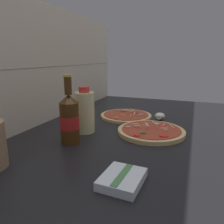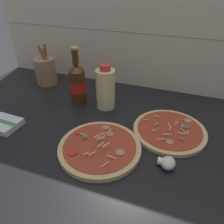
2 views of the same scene
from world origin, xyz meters
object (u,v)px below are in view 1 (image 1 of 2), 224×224
Objects in this scene: oil_bottle at (85,112)px; dish_towel at (122,179)px; pizza_near at (151,131)px; beer_bottle at (70,118)px; mushroom_left at (160,116)px; pizza_far at (126,116)px.

oil_bottle is 1.54× the size of dish_towel.
beer_bottle is (-21.74, 26.99, 8.73)cm from pizza_near.
pizza_near is at bearing -73.02° from oil_bottle.
mushroom_left is at bearing -31.16° from beer_bottle.
oil_bottle is at bearing 2.51° from beer_bottle.
mushroom_left is (31.54, -27.70, -7.38)cm from oil_bottle.
mushroom_left is at bearing -0.31° from pizza_near.
oil_bottle is at bearing 106.98° from pizza_near.
pizza_far is (21.59, 18.15, -0.15)cm from pizza_near.
oil_bottle is at bearing 162.57° from pizza_far.
pizza_far reaches higher than mushroom_left.
pizza_near is 35.74cm from beer_bottle.
mushroom_left is at bearing -41.30° from oil_bottle.
beer_bottle reaches higher than pizza_near.
dish_towel is (-64.46, -0.43, -0.64)cm from mushroom_left.
beer_bottle reaches higher than dish_towel.
oil_bottle reaches higher than mushroom_left.
pizza_far is at bearing -17.43° from oil_bottle.
mushroom_left is (44.85, -27.12, -7.87)cm from beer_bottle.
pizza_near is at bearing -51.16° from beer_bottle.
beer_bottle is 1.30× the size of oil_bottle.
pizza_near is 29.99cm from oil_bottle.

